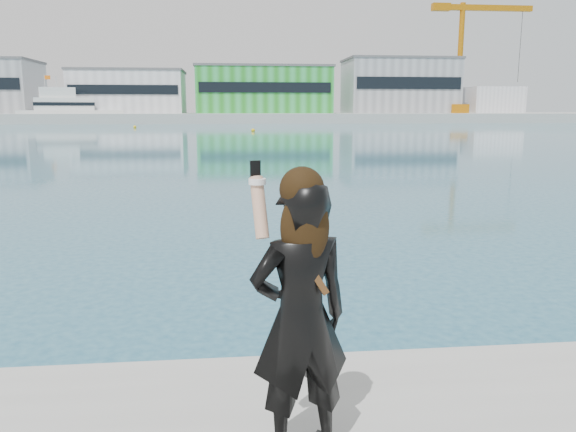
# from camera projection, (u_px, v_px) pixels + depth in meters

# --- Properties ---
(far_quay) EXTENTS (320.00, 40.00, 2.00)m
(far_quay) POSITION_uv_depth(u_px,v_px,m) (229.00, 117.00, 130.82)
(far_quay) COLOR #9E9E99
(far_quay) RESTS_ON ground
(warehouse_white) EXTENTS (24.48, 15.35, 9.50)m
(warehouse_white) POSITION_uv_depth(u_px,v_px,m) (129.00, 92.00, 125.50)
(warehouse_white) COLOR silver
(warehouse_white) RESTS_ON far_quay
(warehouse_green) EXTENTS (30.60, 16.36, 10.50)m
(warehouse_green) POSITION_uv_depth(u_px,v_px,m) (263.00, 90.00, 128.50)
(warehouse_green) COLOR #249126
(warehouse_green) RESTS_ON far_quay
(warehouse_grey_right) EXTENTS (25.50, 15.35, 12.50)m
(warehouse_grey_right) POSITION_uv_depth(u_px,v_px,m) (399.00, 86.00, 131.62)
(warehouse_grey_right) COLOR gray
(warehouse_grey_right) RESTS_ON far_quay
(ancillary_shed) EXTENTS (12.00, 10.00, 6.00)m
(ancillary_shed) POSITION_uv_depth(u_px,v_px,m) (492.00, 100.00, 132.57)
(ancillary_shed) COLOR silver
(ancillary_shed) RESTS_ON far_quay
(dock_crane) EXTENTS (23.00, 4.00, 24.00)m
(dock_crane) POSITION_uv_depth(u_px,v_px,m) (465.00, 54.00, 125.87)
(dock_crane) COLOR #CD740C
(dock_crane) RESTS_ON far_quay
(flagpole_left) EXTENTS (1.28, 0.16, 8.00)m
(flagpole_left) POSITION_uv_depth(u_px,v_px,m) (46.00, 91.00, 117.08)
(flagpole_left) COLOR silver
(flagpole_left) RESTS_ON far_quay
(flagpole_right) EXTENTS (1.28, 0.16, 8.00)m
(flagpole_right) POSITION_uv_depth(u_px,v_px,m) (329.00, 92.00, 123.27)
(flagpole_right) COLOR silver
(flagpole_right) RESTS_ON far_quay
(motor_yacht) EXTENTS (20.91, 11.72, 9.41)m
(motor_yacht) POSITION_uv_depth(u_px,v_px,m) (67.00, 110.00, 113.60)
(motor_yacht) COLOR white
(motor_yacht) RESTS_ON ground
(buoy_near) EXTENTS (0.50, 0.50, 0.50)m
(buoy_near) POSITION_uv_depth(u_px,v_px,m) (253.00, 132.00, 73.82)
(buoy_near) COLOR #EBB60C
(buoy_near) RESTS_ON ground
(buoy_far) EXTENTS (0.50, 0.50, 0.50)m
(buoy_far) POSITION_uv_depth(u_px,v_px,m) (135.00, 128.00, 88.09)
(buoy_far) COLOR #EBB60C
(buoy_far) RESTS_ON ground
(woman) EXTENTS (0.70, 0.54, 1.80)m
(woman) POSITION_uv_depth(u_px,v_px,m) (300.00, 311.00, 3.36)
(woman) COLOR black
(woman) RESTS_ON near_quay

